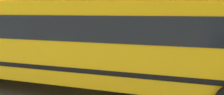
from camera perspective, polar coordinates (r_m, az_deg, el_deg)
ground_plane at (r=9.08m, az=-4.57°, el=-7.08°), size 400.00×400.00×0.00m
sidewalk_far at (r=15.78m, az=4.84°, el=-0.19°), size 120.00×3.00×0.01m
lane_centreline at (r=9.08m, az=-4.57°, el=-7.06°), size 110.00×0.16×0.01m
school_bus at (r=7.49m, az=-9.55°, el=3.13°), size 13.31×3.39×2.96m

